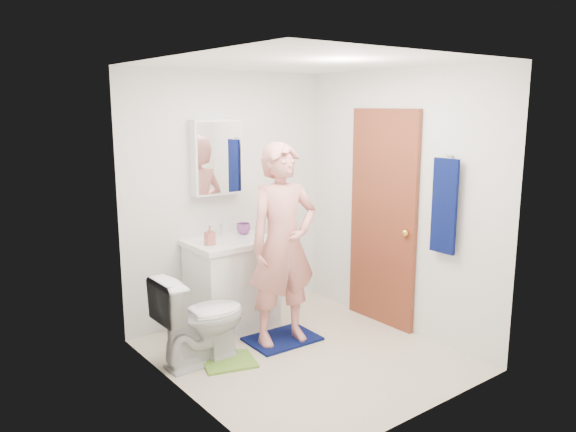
% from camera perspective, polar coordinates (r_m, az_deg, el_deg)
% --- Properties ---
extents(floor, '(2.20, 2.40, 0.02)m').
position_cam_1_polar(floor, '(4.90, 1.72, -14.02)').
color(floor, beige).
rests_on(floor, ground).
extents(ceiling, '(2.20, 2.40, 0.02)m').
position_cam_1_polar(ceiling, '(4.45, 1.91, 15.46)').
color(ceiling, white).
rests_on(ceiling, ground).
extents(wall_back, '(2.20, 0.02, 2.40)m').
position_cam_1_polar(wall_back, '(5.50, -6.20, 1.93)').
color(wall_back, silver).
rests_on(wall_back, ground).
extents(wall_front, '(2.20, 0.02, 2.40)m').
position_cam_1_polar(wall_front, '(3.69, 13.81, -2.91)').
color(wall_front, silver).
rests_on(wall_front, ground).
extents(wall_left, '(0.02, 2.40, 2.40)m').
position_cam_1_polar(wall_left, '(3.93, -10.82, -1.93)').
color(wall_left, silver).
rests_on(wall_left, ground).
extents(wall_right, '(0.02, 2.40, 2.40)m').
position_cam_1_polar(wall_right, '(5.29, 11.17, 1.41)').
color(wall_right, silver).
rests_on(wall_right, ground).
extents(vanity_cabinet, '(0.75, 0.55, 0.80)m').
position_cam_1_polar(vanity_cabinet, '(5.37, -5.74, -7.09)').
color(vanity_cabinet, white).
rests_on(vanity_cabinet, floor).
extents(countertop, '(0.79, 0.59, 0.05)m').
position_cam_1_polar(countertop, '(5.25, -5.83, -2.68)').
color(countertop, white).
rests_on(countertop, vanity_cabinet).
extents(sink_basin, '(0.40, 0.40, 0.03)m').
position_cam_1_polar(sink_basin, '(5.25, -5.84, -2.52)').
color(sink_basin, white).
rests_on(sink_basin, countertop).
extents(faucet, '(0.03, 0.03, 0.12)m').
position_cam_1_polar(faucet, '(5.38, -6.86, -1.43)').
color(faucet, silver).
rests_on(faucet, countertop).
extents(medicine_cabinet, '(0.50, 0.12, 0.70)m').
position_cam_1_polar(medicine_cabinet, '(5.31, -7.28, 5.93)').
color(medicine_cabinet, white).
rests_on(medicine_cabinet, wall_back).
extents(mirror_panel, '(0.46, 0.01, 0.66)m').
position_cam_1_polar(mirror_panel, '(5.26, -6.94, 5.89)').
color(mirror_panel, white).
rests_on(mirror_panel, wall_back).
extents(door, '(0.05, 0.80, 2.05)m').
position_cam_1_polar(door, '(5.38, 9.59, -0.25)').
color(door, brown).
rests_on(door, ground).
extents(door_knob, '(0.07, 0.07, 0.07)m').
position_cam_1_polar(door_knob, '(5.16, 11.85, -1.68)').
color(door_knob, gold).
rests_on(door_knob, door).
extents(towel, '(0.03, 0.24, 0.80)m').
position_cam_1_polar(towel, '(4.86, 15.60, 0.97)').
color(towel, '#071048').
rests_on(towel, wall_right).
extents(towel_hook, '(0.06, 0.02, 0.02)m').
position_cam_1_polar(towel_hook, '(4.84, 16.15, 5.91)').
color(towel_hook, silver).
rests_on(towel_hook, wall_right).
extents(toilet, '(0.74, 0.42, 0.76)m').
position_cam_1_polar(toilet, '(4.69, -8.82, -10.20)').
color(toilet, white).
rests_on(toilet, floor).
extents(bath_mat, '(0.64, 0.47, 0.02)m').
position_cam_1_polar(bath_mat, '(5.17, -0.59, -12.37)').
color(bath_mat, '#071048').
rests_on(bath_mat, floor).
extents(green_rug, '(0.50, 0.46, 0.02)m').
position_cam_1_polar(green_rug, '(4.78, -6.01, -14.50)').
color(green_rug, '#6DA135').
rests_on(green_rug, floor).
extents(soap_dispenser, '(0.08, 0.08, 0.17)m').
position_cam_1_polar(soap_dispenser, '(5.06, -7.96, -1.97)').
color(soap_dispenser, '#BD6558').
rests_on(soap_dispenser, countertop).
extents(toothbrush_cup, '(0.18, 0.18, 0.11)m').
position_cam_1_polar(toothbrush_cup, '(5.45, -4.54, -1.30)').
color(toothbrush_cup, '#853E88').
rests_on(toothbrush_cup, countertop).
extents(man, '(0.69, 0.51, 1.75)m').
position_cam_1_polar(man, '(4.83, -0.51, -2.92)').
color(man, tan).
rests_on(man, bath_mat).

